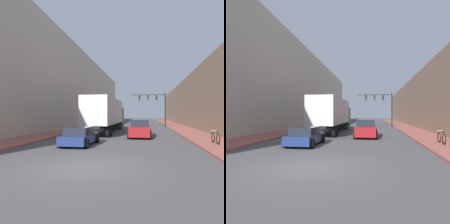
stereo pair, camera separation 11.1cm
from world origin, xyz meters
TOP-DOWN VIEW (x-y plane):
  - ground_plane at (0.00, 0.00)m, footprint 200.00×200.00m
  - sidewalk_right at (7.32, 30.00)m, footprint 3.13×80.00m
  - sidewalk_left at (-7.32, 30.00)m, footprint 3.13×80.00m
  - building_right at (11.89, 30.00)m, footprint 6.00×80.00m
  - building_left at (-11.89, 30.00)m, footprint 6.00×80.00m
  - semi_truck at (-2.22, 17.09)m, footprint 2.59×13.99m
  - sedan_car at (-2.15, 6.17)m, footprint 2.00×4.23m
  - suv_car at (1.83, 12.08)m, footprint 2.05×4.90m
  - traffic_signal_gantry at (3.96, 29.97)m, footprint 5.98×0.35m
  - parked_bicycle at (7.11, 7.36)m, footprint 0.44×1.82m

SIDE VIEW (x-z plane):
  - ground_plane at x=0.00m, z-range 0.00..0.00m
  - sidewalk_right at x=7.32m, z-range 0.00..0.15m
  - sidewalk_left at x=-7.32m, z-range 0.00..0.15m
  - parked_bicycle at x=7.11m, z-range 0.10..0.96m
  - sedan_car at x=-2.15m, z-range -0.02..1.25m
  - suv_car at x=1.83m, z-range -0.04..1.62m
  - semi_truck at x=-2.22m, z-range 0.31..4.18m
  - building_right at x=11.89m, z-range 0.00..8.26m
  - traffic_signal_gantry at x=3.96m, z-range 1.25..7.06m
  - building_left at x=-11.89m, z-range 0.00..13.61m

